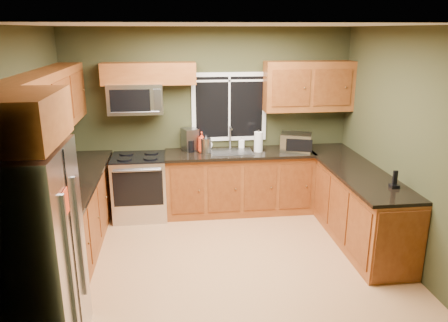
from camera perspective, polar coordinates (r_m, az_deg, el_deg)
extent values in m
plane|color=#B17C4D|center=(5.34, -0.09, -13.01)|extent=(4.20, 4.20, 0.00)
plane|color=white|center=(4.64, -0.11, 17.34)|extent=(4.20, 4.20, 0.00)
plane|color=#31331C|center=(6.56, -1.94, 5.30)|extent=(4.20, 0.00, 4.20)
plane|color=#31331C|center=(3.14, 3.78, -7.83)|extent=(4.20, 0.00, 4.20)
plane|color=#31331C|center=(5.03, -24.57, 0.20)|extent=(0.00, 3.60, 3.60)
plane|color=#31331C|center=(5.47, 22.34, 1.69)|extent=(0.00, 3.60, 3.60)
cube|color=white|center=(6.54, 0.69, 7.06)|extent=(1.12, 0.03, 1.02)
cube|color=black|center=(6.53, 0.70, 7.04)|extent=(1.00, 0.01, 0.90)
cube|color=white|center=(6.52, 0.71, 7.04)|extent=(0.03, 0.01, 0.90)
cube|color=white|center=(6.47, 0.72, 10.44)|extent=(1.00, 0.01, 0.03)
cube|color=brown|center=(5.68, -19.18, -7.05)|extent=(0.60, 2.65, 0.90)
cube|color=black|center=(5.51, -19.39, -2.57)|extent=(0.65, 2.65, 0.04)
cube|color=brown|center=(6.56, 1.98, -2.86)|extent=(2.17, 0.60, 0.90)
cube|color=black|center=(6.39, 2.05, 1.03)|extent=(2.17, 0.65, 0.04)
cube|color=brown|center=(6.08, 16.45, -5.22)|extent=(0.60, 2.50, 0.90)
cube|color=brown|center=(5.05, 22.02, -10.43)|extent=(0.56, 0.02, 0.82)
cube|color=black|center=(5.91, 16.60, -1.00)|extent=(0.65, 2.50, 0.04)
cube|color=brown|center=(5.33, -22.06, 6.98)|extent=(0.33, 2.65, 0.72)
cube|color=brown|center=(6.27, -9.78, 11.20)|extent=(1.30, 0.33, 0.30)
cube|color=brown|center=(6.60, 10.97, 9.57)|extent=(1.30, 0.33, 0.72)
cube|color=brown|center=(3.57, -26.40, 4.93)|extent=(0.72, 0.90, 0.38)
cube|color=#B7B7BC|center=(3.93, -24.24, -11.37)|extent=(0.72, 0.90, 1.80)
cube|color=slate|center=(3.64, -19.56, -12.24)|extent=(0.03, 0.04, 1.10)
cube|color=slate|center=(3.99, -18.36, -9.48)|extent=(0.03, 0.04, 1.10)
cube|color=black|center=(3.83, -18.93, -11.46)|extent=(0.01, 0.02, 1.78)
cube|color=red|center=(3.54, -19.94, -5.06)|extent=(0.01, 0.14, 0.20)
cube|color=#B7B7BC|center=(6.49, -10.91, -3.40)|extent=(0.76, 0.65, 0.90)
cube|color=black|center=(6.35, -11.13, 0.46)|extent=(0.76, 0.64, 0.03)
cube|color=black|center=(6.14, -11.15, -3.58)|extent=(0.68, 0.02, 0.50)
cylinder|color=slate|center=(6.04, -11.31, -1.24)|extent=(0.64, 0.04, 0.04)
cylinder|color=black|center=(6.22, -12.88, 0.26)|extent=(0.20, 0.20, 0.01)
cylinder|color=black|center=(6.19, -9.57, 0.38)|extent=(0.20, 0.20, 0.01)
cylinder|color=black|center=(6.49, -12.64, 0.96)|extent=(0.20, 0.20, 0.01)
cylinder|color=black|center=(6.46, -9.47, 1.07)|extent=(0.20, 0.20, 0.01)
cube|color=#B7B7BC|center=(6.30, -11.47, 8.02)|extent=(0.76, 0.38, 0.42)
cube|color=black|center=(6.12, -12.17, 7.72)|extent=(0.54, 0.01, 0.30)
cube|color=slate|center=(6.09, -8.68, 7.87)|extent=(0.10, 0.01, 0.30)
cylinder|color=slate|center=(6.12, -11.53, 6.24)|extent=(0.66, 0.02, 0.02)
cube|color=slate|center=(6.38, 1.03, 1.14)|extent=(0.60, 0.42, 0.02)
cylinder|color=#B7B7BC|center=(6.53, 0.80, 3.09)|extent=(0.03, 0.03, 0.34)
cylinder|color=#B7B7BC|center=(6.41, 0.90, 4.31)|extent=(0.03, 0.18, 0.03)
cube|color=#B7B7BC|center=(6.46, 9.37, 2.40)|extent=(0.51, 0.45, 0.27)
cube|color=black|center=(6.30, 9.78, 2.02)|extent=(0.35, 0.13, 0.18)
cube|color=slate|center=(6.45, -4.47, 2.82)|extent=(0.27, 0.29, 0.33)
cylinder|color=black|center=(6.38, -4.42, 1.97)|extent=(0.15, 0.15, 0.18)
cylinder|color=#B7B7BC|center=(6.31, -2.37, 2.02)|extent=(0.15, 0.15, 0.22)
cone|color=black|center=(6.27, -2.38, 3.16)|extent=(0.10, 0.10, 0.06)
cylinder|color=white|center=(6.39, 4.52, 2.52)|extent=(0.14, 0.14, 0.29)
cylinder|color=slate|center=(6.36, 4.55, 3.89)|extent=(0.02, 0.02, 0.04)
imported|color=red|center=(6.34, -2.92, 2.48)|extent=(0.13, 0.13, 0.30)
imported|color=white|center=(6.59, 2.32, 2.49)|extent=(0.10, 0.10, 0.18)
imported|color=white|center=(6.53, -2.07, 2.33)|extent=(0.17, 0.17, 0.17)
cube|color=black|center=(5.30, 21.33, -3.06)|extent=(0.09, 0.09, 0.04)
cube|color=black|center=(5.27, 21.45, -2.02)|extent=(0.05, 0.03, 0.16)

